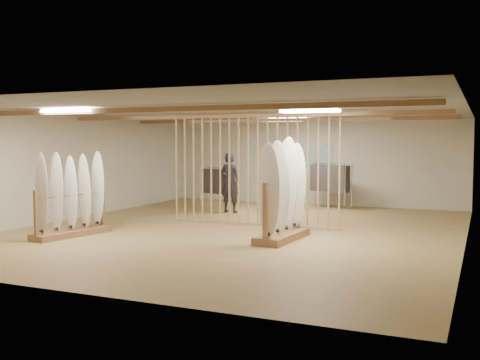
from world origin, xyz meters
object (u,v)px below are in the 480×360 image
at_px(clothing_rack_a, 218,181).
at_px(shopper_a, 230,178).
at_px(clothing_rack_b, 330,178).
at_px(shopper_b, 285,178).
at_px(rack_left, 71,208).
at_px(rack_right, 282,207).

relative_size(clothing_rack_a, shopper_a, 0.66).
height_order(clothing_rack_b, shopper_b, shopper_b).
bearing_deg(clothing_rack_a, shopper_b, 44.91).
height_order(rack_left, shopper_b, shopper_b).
distance_m(rack_left, shopper_b, 7.19).
bearing_deg(rack_left, clothing_rack_b, 72.41).
distance_m(clothing_rack_a, shopper_b, 2.09).
distance_m(rack_right, clothing_rack_b, 5.96).
relative_size(rack_left, shopper_b, 1.02).
bearing_deg(clothing_rack_b, rack_left, -99.03).
height_order(rack_right, shopper_b, rack_right).
height_order(clothing_rack_a, shopper_a, shopper_a).
distance_m(rack_right, shopper_b, 5.52).
bearing_deg(clothing_rack_a, clothing_rack_b, 46.85).
xyz_separation_m(rack_left, clothing_rack_a, (0.85, 5.76, 0.25)).
xyz_separation_m(rack_right, clothing_rack_b, (-0.51, 5.93, 0.23)).
distance_m(rack_left, clothing_rack_a, 5.83).
xyz_separation_m(rack_left, shopper_b, (2.74, 6.64, 0.35)).
height_order(rack_right, shopper_a, rack_right).
distance_m(rack_left, rack_right, 4.70).
relative_size(rack_right, clothing_rack_a, 1.60).
bearing_deg(shopper_a, clothing_rack_a, -33.31).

